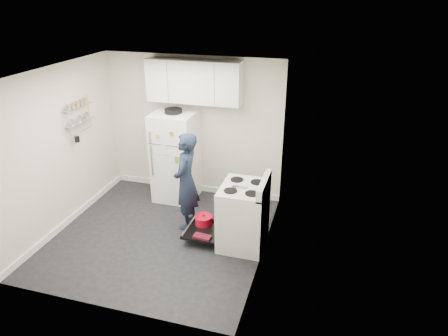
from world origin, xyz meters
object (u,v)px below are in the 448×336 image
(open_oven_door, at_px, (204,225))
(person, at_px, (186,181))
(electric_range, at_px, (243,216))
(refrigerator, at_px, (176,156))

(open_oven_door, height_order, person, person)
(electric_range, bearing_deg, person, 165.57)
(electric_range, distance_m, person, 1.04)
(person, bearing_deg, open_oven_door, 57.22)
(refrigerator, height_order, person, refrigerator)
(open_oven_door, bearing_deg, electric_range, -3.31)
(electric_range, relative_size, open_oven_door, 1.56)
(refrigerator, distance_m, person, 1.00)
(open_oven_door, relative_size, person, 0.45)
(electric_range, distance_m, refrigerator, 1.88)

